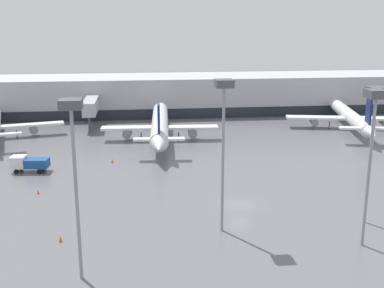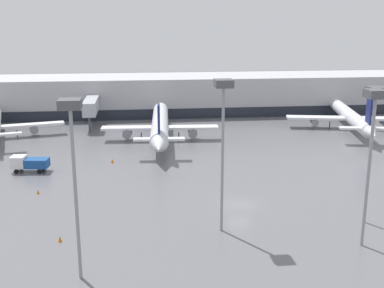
{
  "view_description": "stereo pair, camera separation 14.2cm",
  "coord_description": "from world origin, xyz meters",
  "px_view_note": "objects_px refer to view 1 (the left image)",
  "views": [
    {
      "loc": [
        -12.41,
        -54.37,
        22.02
      ],
      "look_at": [
        -3.74,
        18.95,
        3.0
      ],
      "focal_mm": 45.0,
      "sensor_mm": 36.0,
      "label": 1
    },
    {
      "loc": [
        -12.27,
        -54.39,
        22.02
      ],
      "look_at": [
        -3.74,
        18.95,
        3.0
      ],
      "focal_mm": 45.0,
      "sensor_mm": 36.0,
      "label": 2
    }
  ],
  "objects_px": {
    "parked_jet_2": "(350,116)",
    "apron_light_mast_0": "(375,115)",
    "parked_jet_0": "(160,125)",
    "traffic_cone_2": "(38,192)",
    "traffic_cone_3": "(60,239)",
    "apron_light_mast_3": "(73,137)",
    "service_truck_3": "(29,163)",
    "apron_light_mast_4": "(374,122)",
    "apron_light_mast_1": "(224,112)",
    "traffic_cone_4": "(112,161)"
  },
  "relations": [
    {
      "from": "parked_jet_0",
      "to": "apron_light_mast_0",
      "type": "distance_m",
      "value": 46.86
    },
    {
      "from": "parked_jet_0",
      "to": "traffic_cone_3",
      "type": "height_order",
      "value": "parked_jet_0"
    },
    {
      "from": "traffic_cone_4",
      "to": "apron_light_mast_3",
      "type": "bearing_deg",
      "value": -91.89
    },
    {
      "from": "traffic_cone_4",
      "to": "apron_light_mast_3",
      "type": "xyz_separation_m",
      "value": [
        -1.17,
        -35.51,
        12.47
      ]
    },
    {
      "from": "apron_light_mast_0",
      "to": "apron_light_mast_1",
      "type": "relative_size",
      "value": 0.94
    },
    {
      "from": "parked_jet_2",
      "to": "traffic_cone_2",
      "type": "distance_m",
      "value": 66.06
    },
    {
      "from": "traffic_cone_2",
      "to": "apron_light_mast_0",
      "type": "height_order",
      "value": "apron_light_mast_0"
    },
    {
      "from": "traffic_cone_3",
      "to": "apron_light_mast_0",
      "type": "height_order",
      "value": "apron_light_mast_0"
    },
    {
      "from": "service_truck_3",
      "to": "apron_light_mast_0",
      "type": "distance_m",
      "value": 48.79
    },
    {
      "from": "parked_jet_2",
      "to": "traffic_cone_4",
      "type": "distance_m",
      "value": 52.15
    },
    {
      "from": "apron_light_mast_4",
      "to": "traffic_cone_2",
      "type": "bearing_deg",
      "value": 151.61
    },
    {
      "from": "apron_light_mast_1",
      "to": "apron_light_mast_4",
      "type": "distance_m",
      "value": 14.39
    },
    {
      "from": "apron_light_mast_1",
      "to": "parked_jet_0",
      "type": "bearing_deg",
      "value": 96.18
    },
    {
      "from": "apron_light_mast_3",
      "to": "traffic_cone_4",
      "type": "bearing_deg",
      "value": 88.11
    },
    {
      "from": "apron_light_mast_4",
      "to": "parked_jet_2",
      "type": "bearing_deg",
      "value": 67.03
    },
    {
      "from": "apron_light_mast_0",
      "to": "apron_light_mast_3",
      "type": "relative_size",
      "value": 0.96
    },
    {
      "from": "apron_light_mast_0",
      "to": "apron_light_mast_1",
      "type": "bearing_deg",
      "value": -179.0
    },
    {
      "from": "service_truck_3",
      "to": "traffic_cone_2",
      "type": "height_order",
      "value": "service_truck_3"
    },
    {
      "from": "parked_jet_0",
      "to": "parked_jet_2",
      "type": "relative_size",
      "value": 1.01
    },
    {
      "from": "traffic_cone_3",
      "to": "apron_light_mast_4",
      "type": "bearing_deg",
      "value": -8.11
    },
    {
      "from": "apron_light_mast_0",
      "to": "apron_light_mast_1",
      "type": "distance_m",
      "value": 16.36
    },
    {
      "from": "service_truck_3",
      "to": "traffic_cone_2",
      "type": "distance_m",
      "value": 10.44
    },
    {
      "from": "parked_jet_0",
      "to": "traffic_cone_2",
      "type": "bearing_deg",
      "value": 150.96
    },
    {
      "from": "parked_jet_2",
      "to": "traffic_cone_3",
      "type": "relative_size",
      "value": 56.93
    },
    {
      "from": "parked_jet_2",
      "to": "apron_light_mast_0",
      "type": "height_order",
      "value": "apron_light_mast_0"
    },
    {
      "from": "service_truck_3",
      "to": "apron_light_mast_3",
      "type": "relative_size",
      "value": 0.36
    },
    {
      "from": "traffic_cone_3",
      "to": "apron_light_mast_1",
      "type": "height_order",
      "value": "apron_light_mast_1"
    },
    {
      "from": "service_truck_3",
      "to": "apron_light_mast_4",
      "type": "distance_m",
      "value": 49.42
    },
    {
      "from": "traffic_cone_2",
      "to": "apron_light_mast_3",
      "type": "relative_size",
      "value": 0.04
    },
    {
      "from": "parked_jet_0",
      "to": "apron_light_mast_0",
      "type": "bearing_deg",
      "value": -149.53
    },
    {
      "from": "service_truck_3",
      "to": "apron_light_mast_0",
      "type": "height_order",
      "value": "apron_light_mast_0"
    },
    {
      "from": "traffic_cone_2",
      "to": "traffic_cone_3",
      "type": "bearing_deg",
      "value": -71.43
    },
    {
      "from": "traffic_cone_3",
      "to": "traffic_cone_2",
      "type": "bearing_deg",
      "value": 108.57
    },
    {
      "from": "parked_jet_2",
      "to": "apron_light_mast_3",
      "type": "relative_size",
      "value": 2.35
    },
    {
      "from": "parked_jet_2",
      "to": "traffic_cone_3",
      "type": "height_order",
      "value": "parked_jet_2"
    },
    {
      "from": "service_truck_3",
      "to": "apron_light_mast_0",
      "type": "bearing_deg",
      "value": 156.73
    },
    {
      "from": "traffic_cone_2",
      "to": "traffic_cone_4",
      "type": "distance_m",
      "value": 16.01
    },
    {
      "from": "traffic_cone_4",
      "to": "parked_jet_0",
      "type": "bearing_deg",
      "value": 59.17
    },
    {
      "from": "parked_jet_0",
      "to": "parked_jet_2",
      "type": "xyz_separation_m",
      "value": [
        39.9,
        5.52,
        -0.31
      ]
    },
    {
      "from": "apron_light_mast_4",
      "to": "apron_light_mast_1",
      "type": "bearing_deg",
      "value": 159.13
    },
    {
      "from": "apron_light_mast_0",
      "to": "traffic_cone_2",
      "type": "bearing_deg",
      "value": 160.31
    },
    {
      "from": "apron_light_mast_3",
      "to": "service_truck_3",
      "type": "bearing_deg",
      "value": 108.75
    },
    {
      "from": "traffic_cone_3",
      "to": "apron_light_mast_4",
      "type": "distance_m",
      "value": 33.06
    },
    {
      "from": "parked_jet_2",
      "to": "apron_light_mast_1",
      "type": "bearing_deg",
      "value": 154.04
    },
    {
      "from": "parked_jet_2",
      "to": "apron_light_mast_0",
      "type": "relative_size",
      "value": 2.45
    },
    {
      "from": "traffic_cone_4",
      "to": "apron_light_mast_4",
      "type": "relative_size",
      "value": 0.04
    },
    {
      "from": "parked_jet_0",
      "to": "parked_jet_2",
      "type": "distance_m",
      "value": 40.28
    },
    {
      "from": "service_truck_3",
      "to": "apron_light_mast_4",
      "type": "relative_size",
      "value": 0.36
    },
    {
      "from": "parked_jet_0",
      "to": "apron_light_mast_4",
      "type": "bearing_deg",
      "value": -155.35
    },
    {
      "from": "parked_jet_0",
      "to": "apron_light_mast_3",
      "type": "distance_m",
      "value": 51.4
    }
  ]
}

